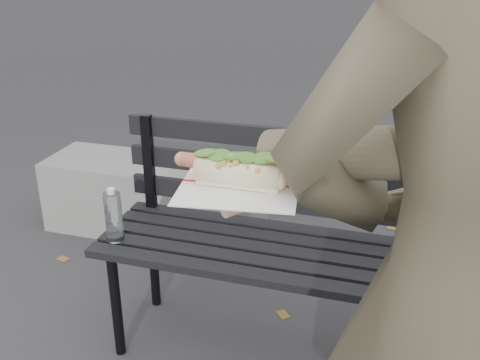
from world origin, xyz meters
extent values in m
cylinder|color=black|center=(-0.67, 0.68, 0.23)|extent=(0.04, 0.04, 0.45)
cylinder|color=black|center=(-0.67, 1.02, 0.23)|extent=(0.04, 0.04, 0.45)
cube|color=black|center=(0.00, 0.67, 0.47)|extent=(1.50, 0.07, 0.03)
cube|color=black|center=(0.00, 0.76, 0.47)|extent=(1.50, 0.07, 0.03)
cube|color=black|center=(0.00, 0.85, 0.47)|extent=(1.50, 0.07, 0.03)
cube|color=black|center=(0.00, 0.94, 0.47)|extent=(1.50, 0.07, 0.03)
cube|color=black|center=(0.00, 1.03, 0.47)|extent=(1.50, 0.07, 0.03)
cube|color=black|center=(-0.67, 1.04, 0.67)|extent=(0.04, 0.03, 0.42)
cube|color=black|center=(0.00, 1.06, 0.57)|extent=(1.50, 0.02, 0.08)
cube|color=black|center=(0.00, 1.06, 0.70)|extent=(1.50, 0.02, 0.08)
cube|color=black|center=(0.00, 1.06, 0.83)|extent=(1.50, 0.02, 0.08)
cylinder|color=white|center=(-0.68, 0.74, 0.57)|extent=(0.06, 0.06, 0.19)
cylinder|color=white|center=(-0.68, 0.74, 0.68)|extent=(0.03, 0.03, 0.02)
cube|color=slate|center=(-0.96, 1.67, 0.20)|extent=(1.20, 0.40, 0.40)
imported|color=#4F4934|center=(0.43, -0.01, 0.93)|extent=(0.79, 0.66, 1.85)
cylinder|color=#4F4934|center=(0.30, -0.01, 1.21)|extent=(0.51, 0.23, 0.19)
cylinder|color=#D8A384|center=(0.10, -0.08, 1.14)|extent=(0.09, 0.08, 0.07)
ellipsoid|color=#D8A384|center=(0.06, -0.09, 1.14)|extent=(0.10, 0.11, 0.03)
cylinder|color=#D8A384|center=(0.00, -0.12, 1.14)|extent=(0.06, 0.02, 0.02)
cylinder|color=#D8A384|center=(0.00, -0.10, 1.14)|extent=(0.06, 0.02, 0.02)
cylinder|color=#D8A384|center=(0.00, -0.08, 1.14)|extent=(0.06, 0.02, 0.02)
cylinder|color=#D8A384|center=(0.00, -0.06, 1.14)|extent=(0.06, 0.02, 0.02)
cylinder|color=#D8A384|center=(0.07, -0.15, 1.14)|extent=(0.04, 0.05, 0.02)
cube|color=white|center=(0.06, -0.09, 1.15)|extent=(0.21, 0.21, 0.00)
cube|color=#B21E1E|center=(0.06, -0.09, 1.16)|extent=(0.19, 0.03, 0.00)
cylinder|color=#D97353|center=(0.06, -0.09, 1.19)|extent=(0.20, 0.02, 0.02)
sphere|color=#D97353|center=(-0.04, -0.09, 1.19)|extent=(0.02, 0.02, 0.02)
sphere|color=#D97353|center=(0.16, -0.09, 1.19)|extent=(0.03, 0.02, 0.02)
sphere|color=#9E6B2D|center=(0.05, -0.09, 1.20)|extent=(0.01, 0.01, 0.01)
sphere|color=#9E6B2D|center=(0.11, -0.09, 1.20)|extent=(0.01, 0.01, 0.01)
sphere|color=#9E6B2D|center=(0.04, -0.11, 1.20)|extent=(0.01, 0.01, 0.01)
sphere|color=#9E6B2D|center=(0.11, -0.07, 1.19)|extent=(0.01, 0.01, 0.01)
sphere|color=#9E6B2D|center=(0.08, -0.09, 1.20)|extent=(0.01, 0.01, 0.01)
sphere|color=#9E6B2D|center=(0.09, -0.11, 1.19)|extent=(0.01, 0.01, 0.01)
sphere|color=#9E6B2D|center=(0.07, -0.11, 1.19)|extent=(0.01, 0.01, 0.01)
sphere|color=#9E6B2D|center=(0.03, -0.12, 1.19)|extent=(0.01, 0.01, 0.01)
sphere|color=#9E6B2D|center=(0.03, -0.08, 1.19)|extent=(0.01, 0.01, 0.01)
sphere|color=#9E6B2D|center=(0.12, -0.07, 1.19)|extent=(0.01, 0.01, 0.01)
sphere|color=#9E6B2D|center=(0.07, -0.08, 1.20)|extent=(0.01, 0.01, 0.01)
sphere|color=#9E6B2D|center=(0.03, -0.09, 1.20)|extent=(0.01, 0.01, 0.01)
sphere|color=#9E6B2D|center=(0.10, -0.07, 1.19)|extent=(0.01, 0.01, 0.01)
sphere|color=#9E6B2D|center=(0.07, -0.10, 1.20)|extent=(0.01, 0.01, 0.01)
sphere|color=#9E6B2D|center=(0.07, -0.08, 1.20)|extent=(0.01, 0.01, 0.01)
sphere|color=#9E6B2D|center=(0.11, -0.09, 1.19)|extent=(0.01, 0.01, 0.01)
sphere|color=#9E6B2D|center=(0.11, -0.09, 1.20)|extent=(0.01, 0.01, 0.01)
sphere|color=#9E6B2D|center=(0.05, -0.11, 1.20)|extent=(0.01, 0.01, 0.01)
sphere|color=#9E6B2D|center=(0.09, -0.12, 1.19)|extent=(0.01, 0.01, 0.01)
sphere|color=#9E6B2D|center=(0.09, -0.09, 1.19)|extent=(0.01, 0.01, 0.01)
sphere|color=#9E6B2D|center=(0.05, -0.11, 1.19)|extent=(0.01, 0.01, 0.01)
sphere|color=#9E6B2D|center=(0.07, -0.10, 1.20)|extent=(0.01, 0.01, 0.01)
sphere|color=#9E6B2D|center=(0.04, -0.09, 1.20)|extent=(0.01, 0.01, 0.01)
sphere|color=#9E6B2D|center=(0.11, -0.10, 1.19)|extent=(0.01, 0.01, 0.01)
sphere|color=#9E6B2D|center=(0.02, -0.11, 1.19)|extent=(0.01, 0.01, 0.01)
sphere|color=#9E6B2D|center=(0.03, -0.10, 1.20)|extent=(0.01, 0.01, 0.01)
sphere|color=#9E6B2D|center=(0.02, -0.09, 1.20)|extent=(0.01, 0.01, 0.01)
sphere|color=#9E6B2D|center=(0.04, -0.11, 1.20)|extent=(0.01, 0.01, 0.01)
cylinder|color=#417E22|center=(0.00, -0.09, 1.20)|extent=(0.04, 0.04, 0.01)
cylinder|color=#417E22|center=(0.02, -0.09, 1.20)|extent=(0.04, 0.04, 0.01)
cylinder|color=#417E22|center=(0.04, -0.09, 1.20)|extent=(0.04, 0.04, 0.01)
cylinder|color=#417E22|center=(0.07, -0.09, 1.20)|extent=(0.04, 0.04, 0.01)
cylinder|color=#417E22|center=(0.09, -0.09, 1.20)|extent=(0.04, 0.04, 0.01)
cylinder|color=#417E22|center=(0.11, -0.09, 1.20)|extent=(0.04, 0.04, 0.01)
cube|color=brown|center=(-1.29, 1.23, 0.00)|extent=(0.07, 0.05, 0.00)
cube|color=brown|center=(-1.15, 2.11, 0.00)|extent=(0.05, 0.05, 0.00)
cube|color=brown|center=(0.31, 2.08, 0.00)|extent=(0.06, 0.08, 0.00)
cube|color=brown|center=(-0.11, 1.10, 0.00)|extent=(0.07, 0.07, 0.00)
cube|color=brown|center=(-1.91, 1.96, 0.00)|extent=(0.05, 0.06, 0.00)
camera|label=1|loc=(0.29, -0.89, 1.52)|focal=42.00mm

